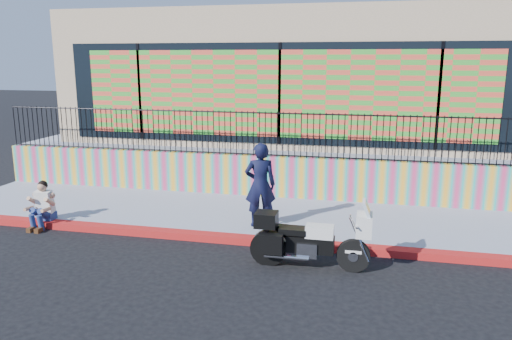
# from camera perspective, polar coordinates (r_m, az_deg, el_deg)

# --- Properties ---
(ground) EXTENTS (90.00, 90.00, 0.00)m
(ground) POSITION_cam_1_polar(r_m,az_deg,el_deg) (10.65, -1.42, -8.35)
(ground) COLOR black
(ground) RESTS_ON ground
(red_curb) EXTENTS (16.00, 0.30, 0.15)m
(red_curb) POSITION_cam_1_polar(r_m,az_deg,el_deg) (10.63, -1.42, -7.97)
(red_curb) COLOR #AD260C
(red_curb) RESTS_ON ground
(sidewalk) EXTENTS (16.00, 3.00, 0.15)m
(sidewalk) POSITION_cam_1_polar(r_m,az_deg,el_deg) (12.14, 0.50, -5.31)
(sidewalk) COLOR #868CA1
(sidewalk) RESTS_ON ground
(mural_wall) EXTENTS (16.00, 0.20, 1.10)m
(mural_wall) POSITION_cam_1_polar(r_m,az_deg,el_deg) (13.49, 1.96, -0.74)
(mural_wall) COLOR #DA396F
(mural_wall) RESTS_ON sidewalk
(metal_fence) EXTENTS (15.80, 0.04, 1.20)m
(metal_fence) POSITION_cam_1_polar(r_m,az_deg,el_deg) (13.27, 2.00, 4.10)
(metal_fence) COLOR black
(metal_fence) RESTS_ON mural_wall
(elevated_platform) EXTENTS (16.00, 10.00, 1.25)m
(elevated_platform) POSITION_cam_1_polar(r_m,az_deg,el_deg) (18.43, 4.97, 2.60)
(elevated_platform) COLOR #868CA1
(elevated_platform) RESTS_ON ground
(storefront_building) EXTENTS (14.00, 8.06, 4.00)m
(storefront_building) POSITION_cam_1_polar(r_m,az_deg,el_deg) (17.95, 5.03, 10.76)
(storefront_building) COLOR tan
(storefront_building) RESTS_ON elevated_platform
(police_motorcycle) EXTENTS (2.19, 0.72, 1.36)m
(police_motorcycle) POSITION_cam_1_polar(r_m,az_deg,el_deg) (9.33, 5.98, -7.78)
(police_motorcycle) COLOR black
(police_motorcycle) RESTS_ON ground
(police_officer) EXTENTS (0.78, 0.62, 1.88)m
(police_officer) POSITION_cam_1_polar(r_m,az_deg,el_deg) (11.00, 0.49, -1.71)
(police_officer) COLOR black
(police_officer) RESTS_ON sidewalk
(seated_man) EXTENTS (0.54, 0.71, 1.06)m
(seated_man) POSITION_cam_1_polar(r_m,az_deg,el_deg) (12.43, -23.35, -4.14)
(seated_man) COLOR navy
(seated_man) RESTS_ON ground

